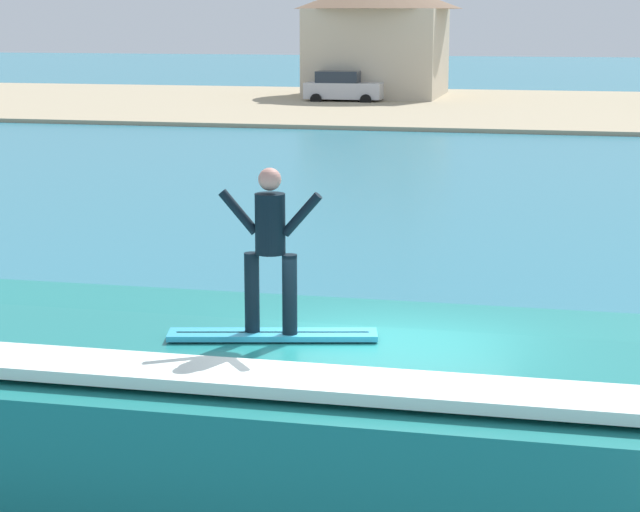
{
  "coord_description": "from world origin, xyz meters",
  "views": [
    {
      "loc": [
        1.86,
        -11.74,
        5.0
      ],
      "look_at": [
        -1.37,
        2.61,
        1.88
      ],
      "focal_mm": 64.08,
      "sensor_mm": 36.0,
      "label": 1
    }
  ],
  "objects_px": {
    "surfer": "(270,241)",
    "wave_crest": "(265,405)",
    "house_with_chimney": "(378,33)",
    "car_near_shore": "(343,87)",
    "surfboard": "(273,335)"
  },
  "relations": [
    {
      "from": "car_near_shore",
      "to": "house_with_chimney",
      "type": "xyz_separation_m",
      "value": [
        1.2,
        4.55,
        2.98
      ]
    },
    {
      "from": "surfboard",
      "to": "house_with_chimney",
      "type": "distance_m",
      "value": 57.81
    },
    {
      "from": "surfer",
      "to": "surfboard",
      "type": "bearing_deg",
      "value": 66.1
    },
    {
      "from": "surfer",
      "to": "wave_crest",
      "type": "bearing_deg",
      "value": 119.01
    },
    {
      "from": "surfboard",
      "to": "house_with_chimney",
      "type": "bearing_deg",
      "value": 98.77
    },
    {
      "from": "surfboard",
      "to": "house_with_chimney",
      "type": "xyz_separation_m",
      "value": [
        -8.81,
        57.09,
        2.28
      ]
    },
    {
      "from": "wave_crest",
      "to": "house_with_chimney",
      "type": "height_order",
      "value": "house_with_chimney"
    },
    {
      "from": "surfer",
      "to": "house_with_chimney",
      "type": "xyz_separation_m",
      "value": [
        -8.8,
        57.11,
        1.26
      ]
    },
    {
      "from": "wave_crest",
      "to": "car_near_shore",
      "type": "bearing_deg",
      "value": 100.67
    },
    {
      "from": "wave_crest",
      "to": "surfer",
      "type": "distance_m",
      "value": 1.93
    },
    {
      "from": "wave_crest",
      "to": "house_with_chimney",
      "type": "relative_size",
      "value": 1.07
    },
    {
      "from": "surfer",
      "to": "car_near_shore",
      "type": "distance_m",
      "value": 53.53
    },
    {
      "from": "surfer",
      "to": "house_with_chimney",
      "type": "bearing_deg",
      "value": 98.76
    },
    {
      "from": "surfer",
      "to": "car_near_shore",
      "type": "xyz_separation_m",
      "value": [
        -10.0,
        52.56,
        -1.72
      ]
    },
    {
      "from": "surfer",
      "to": "car_near_shore",
      "type": "bearing_deg",
      "value": 100.77
    }
  ]
}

